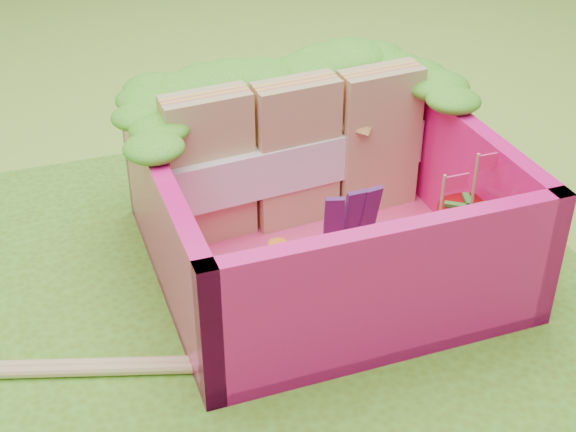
% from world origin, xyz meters
% --- Properties ---
extents(ground, '(14.00, 14.00, 0.00)m').
position_xyz_m(ground, '(0.00, 0.00, 0.00)').
color(ground, '#98D43B').
rests_on(ground, ground).
extents(placemat, '(2.60, 2.60, 0.03)m').
position_xyz_m(placemat, '(0.00, 0.00, 0.01)').
color(placemat, '#5A8E20').
rests_on(placemat, ground).
extents(bento_floor, '(1.30, 1.30, 0.05)m').
position_xyz_m(bento_floor, '(0.27, 0.08, 0.06)').
color(bento_floor, '#FF4186').
rests_on(bento_floor, placemat).
extents(bento_box, '(1.30, 1.30, 0.55)m').
position_xyz_m(bento_box, '(0.27, 0.08, 0.31)').
color(bento_box, '#F4147D').
rests_on(bento_box, placemat).
extents(lettuce_ruffle, '(1.43, 0.76, 0.11)m').
position_xyz_m(lettuce_ruffle, '(0.27, 0.56, 0.64)').
color(lettuce_ruffle, '#269A1C').
rests_on(lettuce_ruffle, bento_box).
extents(sandwich_stack, '(1.14, 0.27, 0.63)m').
position_xyz_m(sandwich_stack, '(0.28, 0.36, 0.39)').
color(sandwich_stack, tan).
rests_on(sandwich_stack, bento_floor).
extents(broccoli, '(0.34, 0.34, 0.24)m').
position_xyz_m(broccoli, '(-0.19, -0.25, 0.25)').
color(broccoli, '#61A34E').
rests_on(broccoli, bento_floor).
extents(carrot_sticks, '(0.12, 0.16, 0.29)m').
position_xyz_m(carrot_sticks, '(-0.03, -0.25, 0.21)').
color(carrot_sticks, orange).
rests_on(carrot_sticks, bento_floor).
extents(purple_wedges, '(0.22, 0.05, 0.38)m').
position_xyz_m(purple_wedges, '(0.33, -0.08, 0.27)').
color(purple_wedges, '#481854').
rests_on(purple_wedges, bento_floor).
extents(strawberry_left, '(0.23, 0.23, 0.47)m').
position_xyz_m(strawberry_left, '(0.61, -0.25, 0.20)').
color(strawberry_left, '#BB120B').
rests_on(strawberry_left, bento_floor).
extents(strawberry_right, '(0.26, 0.26, 0.50)m').
position_xyz_m(strawberry_right, '(0.77, -0.20, 0.21)').
color(strawberry_right, '#BB120B').
rests_on(strawberry_right, bento_floor).
extents(snap_peas, '(0.57, 0.57, 0.05)m').
position_xyz_m(snap_peas, '(0.67, -0.18, 0.11)').
color(snap_peas, green).
rests_on(snap_peas, bento_floor).
extents(chopsticks, '(1.96, 0.66, 0.04)m').
position_xyz_m(chopsticks, '(-0.93, -0.18, 0.05)').
color(chopsticks, '#D4B974').
rests_on(chopsticks, placemat).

